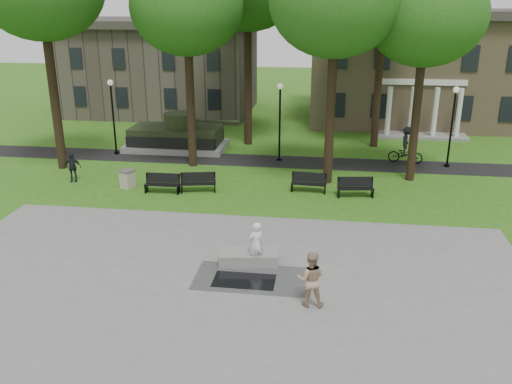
# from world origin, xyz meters

# --- Properties ---
(ground) EXTENTS (120.00, 120.00, 0.00)m
(ground) POSITION_xyz_m (0.00, 0.00, 0.00)
(ground) COLOR #285C15
(ground) RESTS_ON ground
(plaza) EXTENTS (22.00, 16.00, 0.02)m
(plaza) POSITION_xyz_m (0.00, -5.00, 0.01)
(plaza) COLOR gray
(plaza) RESTS_ON ground
(footpath) EXTENTS (44.00, 2.60, 0.01)m
(footpath) POSITION_xyz_m (0.00, 12.00, 0.01)
(footpath) COLOR black
(footpath) RESTS_ON ground
(building_right) EXTENTS (17.00, 12.00, 8.60)m
(building_right) POSITION_xyz_m (10.00, 26.00, 4.34)
(building_right) COLOR #9E8460
(building_right) RESTS_ON ground
(building_left) EXTENTS (15.00, 10.00, 7.20)m
(building_left) POSITION_xyz_m (-11.00, 26.50, 3.60)
(building_left) COLOR #4C443D
(building_left) RESTS_ON ground
(tree_1) EXTENTS (6.20, 6.20, 11.63)m
(tree_1) POSITION_xyz_m (-4.50, 10.50, 8.95)
(tree_1) COLOR black
(tree_1) RESTS_ON ground
(tree_2) EXTENTS (6.60, 6.60, 12.16)m
(tree_2) POSITION_xyz_m (3.50, 8.50, 9.32)
(tree_2) COLOR black
(tree_2) RESTS_ON ground
(tree_3) EXTENTS (6.00, 6.00, 11.19)m
(tree_3) POSITION_xyz_m (8.00, 9.50, 8.60)
(tree_3) COLOR black
(tree_3) RESTS_ON ground
(lamp_left) EXTENTS (0.36, 0.36, 4.73)m
(lamp_left) POSITION_xyz_m (-10.00, 12.30, 2.79)
(lamp_left) COLOR black
(lamp_left) RESTS_ON ground
(lamp_mid) EXTENTS (0.36, 0.36, 4.73)m
(lamp_mid) POSITION_xyz_m (0.50, 12.30, 2.79)
(lamp_mid) COLOR black
(lamp_mid) RESTS_ON ground
(lamp_right) EXTENTS (0.36, 0.36, 4.73)m
(lamp_right) POSITION_xyz_m (10.50, 12.30, 2.79)
(lamp_right) COLOR black
(lamp_right) RESTS_ON ground
(tank_monument) EXTENTS (7.45, 3.40, 2.40)m
(tank_monument) POSITION_xyz_m (-6.46, 14.00, 0.86)
(tank_monument) COLOR gray
(tank_monument) RESTS_ON ground
(puddle) EXTENTS (2.20, 1.20, 0.00)m
(puddle) POSITION_xyz_m (0.74, -2.98, 0.02)
(puddle) COLOR black
(puddle) RESTS_ON plaza
(concrete_block) EXTENTS (2.31, 1.28, 0.45)m
(concrete_block) POSITION_xyz_m (0.69, -1.57, 0.24)
(concrete_block) COLOR gray
(concrete_block) RESTS_ON plaza
(skateboard) EXTENTS (0.80, 0.47, 0.07)m
(skateboard) POSITION_xyz_m (1.00, -1.51, 0.06)
(skateboard) COLOR brown
(skateboard) RESTS_ON plaza
(skateboarder) EXTENTS (0.75, 0.71, 1.72)m
(skateboarder) POSITION_xyz_m (1.00, -1.74, 0.88)
(skateboarder) COLOR silver
(skateboarder) RESTS_ON plaza
(friend_watching) EXTENTS (0.96, 0.77, 1.89)m
(friend_watching) POSITION_xyz_m (3.11, -4.26, 0.97)
(friend_watching) COLOR tan
(friend_watching) RESTS_ON plaza
(pedestrian_walker) EXTENTS (1.01, 0.61, 1.61)m
(pedestrian_walker) POSITION_xyz_m (-10.24, 6.71, 0.80)
(pedestrian_walker) COLOR black
(pedestrian_walker) RESTS_ON ground
(cyclist) EXTENTS (2.14, 1.25, 2.23)m
(cyclist) POSITION_xyz_m (8.12, 12.79, 0.91)
(cyclist) COLOR black
(cyclist) RESTS_ON ground
(park_bench_0) EXTENTS (1.81, 0.54, 1.00)m
(park_bench_0) POSITION_xyz_m (-4.86, 5.63, 0.52)
(park_bench_0) COLOR black
(park_bench_0) RESTS_ON ground
(park_bench_1) EXTENTS (1.85, 0.87, 1.00)m
(park_bench_1) POSITION_xyz_m (-3.07, 6.03, 0.52)
(park_bench_1) COLOR black
(park_bench_1) RESTS_ON ground
(park_bench_2) EXTENTS (1.83, 0.65, 1.00)m
(park_bench_2) POSITION_xyz_m (2.56, 6.78, 0.52)
(park_bench_2) COLOR black
(park_bench_2) RESTS_ON ground
(park_bench_3) EXTENTS (1.85, 0.77, 1.00)m
(park_bench_3) POSITION_xyz_m (4.93, 6.37, 0.52)
(park_bench_3) COLOR black
(park_bench_3) RESTS_ON ground
(trash_bin) EXTENTS (0.87, 0.87, 0.96)m
(trash_bin) POSITION_xyz_m (-6.94, 6.14, 0.49)
(trash_bin) COLOR #B8AA97
(trash_bin) RESTS_ON ground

